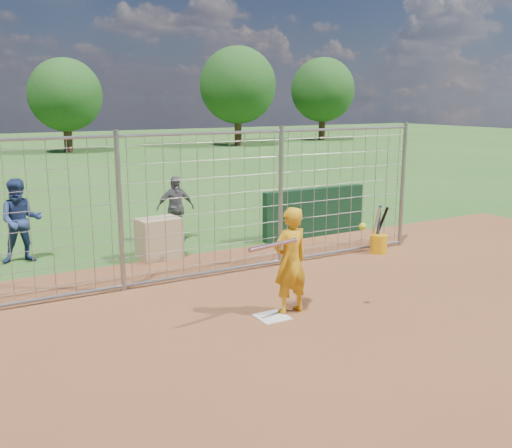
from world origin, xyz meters
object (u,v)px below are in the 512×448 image
batter (290,261)px  bucket_with_bats (379,241)px  bystander_b (175,208)px  bystander_a (21,221)px  equipment_bin (159,238)px

batter → bucket_with_bats: size_ratio=1.61×
bystander_b → bucket_with_bats: bearing=-39.2°
bystander_b → bucket_with_bats: size_ratio=1.48×
bystander_a → equipment_bin: 2.61m
bystander_a → bucket_with_bats: (6.37, -2.84, -0.56)m
bystander_a → equipment_bin: (2.36, -1.03, -0.41)m
bystander_a → bucket_with_bats: 6.99m
batter → equipment_bin: (-0.64, 3.73, -0.39)m
bystander_a → batter: bearing=-50.5°
bystander_b → equipment_bin: 1.50m
bystander_b → equipment_bin: bystander_b is taller
bystander_b → equipment_bin: size_ratio=1.81×
batter → bystander_b: 4.94m
batter → bystander_b: batter is taller
bystander_a → bystander_b: 3.20m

